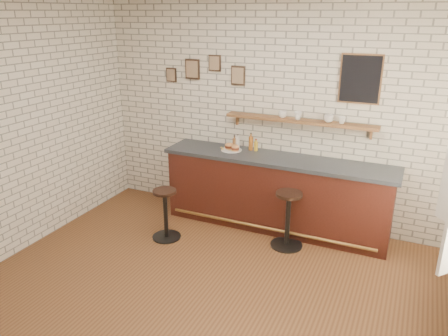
% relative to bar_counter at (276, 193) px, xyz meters
% --- Properties ---
extents(ground, '(5.00, 5.00, 0.00)m').
position_rel_bar_counter_xyz_m(ground, '(-0.19, -1.70, -0.51)').
color(ground, brown).
rests_on(ground, ground).
extents(bar_counter, '(3.10, 0.65, 1.01)m').
position_rel_bar_counter_xyz_m(bar_counter, '(0.00, 0.00, 0.00)').
color(bar_counter, '#401811').
rests_on(bar_counter, ground).
extents(sandwich_plate, '(0.28, 0.28, 0.01)m').
position_rel_bar_counter_xyz_m(sandwich_plate, '(-0.68, 0.04, 0.51)').
color(sandwich_plate, white).
rests_on(sandwich_plate, bar_counter).
extents(ciabatta_sandwich, '(0.26, 0.20, 0.08)m').
position_rel_bar_counter_xyz_m(ciabatta_sandwich, '(-0.66, 0.04, 0.55)').
color(ciabatta_sandwich, tan).
rests_on(ciabatta_sandwich, sandwich_plate).
extents(potato_chips, '(0.27, 0.19, 0.00)m').
position_rel_bar_counter_xyz_m(potato_chips, '(-0.70, 0.03, 0.52)').
color(potato_chips, gold).
rests_on(potato_chips, sandwich_plate).
extents(bitters_bottle_brown, '(0.05, 0.05, 0.18)m').
position_rel_bar_counter_xyz_m(bitters_bottle_brown, '(-0.69, 0.16, 0.58)').
color(bitters_bottle_brown, brown).
rests_on(bitters_bottle_brown, bar_counter).
extents(bitters_bottle_white, '(0.05, 0.05, 0.20)m').
position_rel_bar_counter_xyz_m(bitters_bottle_white, '(-0.64, 0.16, 0.58)').
color(bitters_bottle_white, silver).
rests_on(bitters_bottle_white, bar_counter).
extents(bitters_bottle_amber, '(0.06, 0.06, 0.24)m').
position_rel_bar_counter_xyz_m(bitters_bottle_amber, '(-0.44, 0.16, 0.60)').
color(bitters_bottle_amber, '#924F17').
rests_on(bitters_bottle_amber, bar_counter).
extents(condiment_bottle_yellow, '(0.05, 0.05, 0.17)m').
position_rel_bar_counter_xyz_m(condiment_bottle_yellow, '(-0.36, 0.16, 0.57)').
color(condiment_bottle_yellow, gold).
rests_on(condiment_bottle_yellow, bar_counter).
extents(bar_stool_left, '(0.38, 0.38, 0.68)m').
position_rel_bar_counter_xyz_m(bar_stool_left, '(-1.20, -0.89, -0.14)').
color(bar_stool_left, black).
rests_on(bar_stool_left, ground).
extents(bar_stool_right, '(0.41, 0.41, 0.74)m').
position_rel_bar_counter_xyz_m(bar_stool_right, '(0.31, -0.45, -0.11)').
color(bar_stool_right, black).
rests_on(bar_stool_right, ground).
extents(wall_shelf, '(2.00, 0.18, 0.18)m').
position_rel_bar_counter_xyz_m(wall_shelf, '(0.21, 0.20, 0.97)').
color(wall_shelf, brown).
rests_on(wall_shelf, ground).
extents(shelf_cup_a, '(0.16, 0.16, 0.09)m').
position_rel_bar_counter_xyz_m(shelf_cup_a, '(-0.02, 0.20, 1.04)').
color(shelf_cup_a, white).
rests_on(shelf_cup_a, wall_shelf).
extents(shelf_cup_b, '(0.13, 0.13, 0.10)m').
position_rel_bar_counter_xyz_m(shelf_cup_b, '(0.19, 0.20, 1.04)').
color(shelf_cup_b, white).
rests_on(shelf_cup_b, wall_shelf).
extents(shelf_cup_c, '(0.15, 0.15, 0.09)m').
position_rel_bar_counter_xyz_m(shelf_cup_c, '(0.59, 0.20, 1.04)').
color(shelf_cup_c, white).
rests_on(shelf_cup_c, wall_shelf).
extents(shelf_cup_d, '(0.12, 0.12, 0.08)m').
position_rel_bar_counter_xyz_m(shelf_cup_d, '(0.75, 0.20, 1.03)').
color(shelf_cup_d, white).
rests_on(shelf_cup_d, wall_shelf).
extents(back_wall_decor, '(2.96, 0.02, 0.56)m').
position_rel_bar_counter_xyz_m(back_wall_decor, '(0.04, 0.28, 1.54)').
color(back_wall_decor, black).
rests_on(back_wall_decor, ground).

